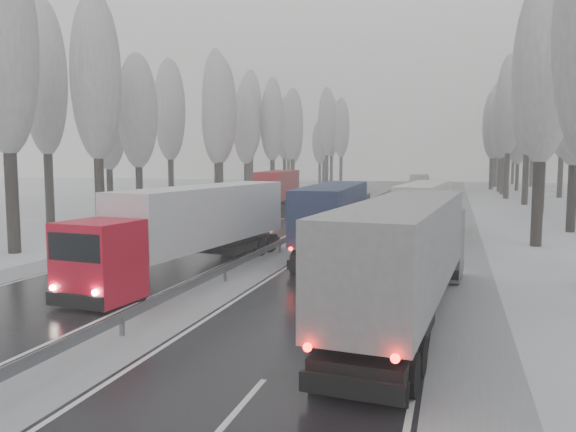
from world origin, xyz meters
The scene contains 52 objects.
ground centered at (0.00, 0.00, 0.00)m, with size 260.00×260.00×0.00m, color white.
carriageway_right centered at (5.25, 30.00, 0.01)m, with size 7.50×200.00×0.03m, color black.
carriageway_left centered at (-5.25, 30.00, 0.01)m, with size 7.50×200.00×0.03m, color black.
median_slush centered at (0.00, 30.00, 0.02)m, with size 3.00×200.00×0.04m, color #9B9EA3.
shoulder_right centered at (10.20, 30.00, 0.02)m, with size 2.40×200.00×0.04m, color #9B9EA3.
shoulder_left centered at (-10.20, 30.00, 0.02)m, with size 2.40×200.00×0.04m, color #9B9EA3.
median_guardrail centered at (0.00, 29.99, 0.60)m, with size 0.12×200.00×0.76m.
tree_18 centered at (14.51, 27.03, 10.70)m, with size 3.60×3.60×16.58m.
tree_22 centered at (17.02, 45.60, 10.24)m, with size 3.60×3.60×15.86m.
tree_24 centered at (17.90, 51.02, 13.19)m, with size 3.60×3.60×20.49m.
tree_26 centered at (17.56, 61.27, 12.10)m, with size 3.60×3.60×18.78m.
tree_28 centered at (16.34, 71.95, 12.64)m, with size 3.60×3.60×19.62m.
tree_29 centered at (23.71, 75.95, 11.67)m, with size 3.60×3.60×18.11m.
tree_30 centered at (16.56, 81.70, 11.52)m, with size 3.60×3.60×17.86m.
tree_31 centered at (22.48, 85.70, 11.97)m, with size 3.60×3.60×18.58m.
tree_32 centered at (16.63, 89.21, 11.18)m, with size 3.60×3.60×17.33m.
tree_33 centered at (19.77, 93.21, 9.26)m, with size 3.60×3.60×14.33m.
tree_34 centered at (15.73, 96.32, 11.37)m, with size 3.60×3.60×17.63m.
tree_35 centered at (24.94, 100.32, 11.77)m, with size 3.60×3.60×18.25m.
tree_36 centered at (17.04, 106.16, 13.02)m, with size 3.60×3.60×20.23m.
tree_37 centered at (24.02, 110.16, 10.56)m, with size 3.60×3.60×16.37m.
tree_38 centered at (18.73, 116.73, 11.59)m, with size 3.60×3.60×17.97m.
tree_39 centered at (21.55, 120.73, 10.45)m, with size 3.60×3.60×16.19m.
tree_56 centered at (-14.71, 15.70, 11.68)m, with size 3.60×3.60×18.12m.
tree_58 centered at (-15.13, 24.57, 11.10)m, with size 3.60×3.60×17.21m.
tree_59 centered at (-22.80, 28.57, 11.87)m, with size 3.60×3.60×18.41m.
tree_60 centered at (-17.75, 34.20, 9.59)m, with size 3.60×3.60×14.84m.
tree_61 centered at (-23.52, 38.20, 9.02)m, with size 3.60×3.60×13.95m.
tree_62 centered at (-13.94, 43.73, 10.36)m, with size 3.60×3.60×16.04m.
tree_63 centered at (-21.85, 47.73, 10.89)m, with size 3.60×3.60×16.88m.
tree_64 centered at (-18.26, 52.71, 9.96)m, with size 3.60×3.60×15.42m.
tree_65 centered at (-20.05, 56.71, 12.55)m, with size 3.60×3.60×19.48m.
tree_66 centered at (-18.16, 62.35, 9.84)m, with size 3.60×3.60×15.23m.
tree_67 centered at (-19.54, 66.35, 11.03)m, with size 3.60×3.60×17.09m.
tree_68 centered at (-16.58, 69.11, 10.75)m, with size 3.60×3.60×16.65m.
tree_69 centered at (-21.42, 73.11, 12.46)m, with size 3.60×3.60×19.35m.
tree_70 centered at (-16.33, 79.19, 11.03)m, with size 3.60×3.60×17.09m.
tree_71 centered at (-21.09, 83.19, 12.63)m, with size 3.60×3.60×19.61m.
tree_72 centered at (-18.93, 88.54, 9.76)m, with size 3.60×3.60×15.11m.
tree_73 centered at (-21.82, 92.54, 11.11)m, with size 3.60×3.60×17.22m.
tree_74 centered at (-15.07, 99.33, 12.67)m, with size 3.60×3.60×19.68m.
tree_75 centered at (-24.20, 103.33, 11.99)m, with size 3.60×3.60×18.60m.
tree_76 centered at (-14.05, 108.72, 11.95)m, with size 3.60×3.60×18.55m.
tree_77 centered at (-19.66, 112.72, 9.26)m, with size 3.60×3.60×14.32m.
tree_78 centered at (-17.56, 115.31, 12.59)m, with size 3.60×3.60×19.55m.
tree_79 centered at (-20.33, 119.31, 11.01)m, with size 3.60×3.60×17.07m.
truck_grey_tarp centered at (8.19, 8.51, 2.38)m, with size 3.76×16.04×4.08m.
truck_blue_box centered at (2.98, 21.67, 2.30)m, with size 3.16×15.45×3.94m.
truck_cream_box centered at (7.70, 29.49, 2.20)m, with size 3.37×14.84×3.78m.
box_truck_distant centered at (3.52, 91.92, 1.42)m, with size 3.00×7.65×2.79m.
truck_red_white centered at (-2.29, 13.79, 2.38)m, with size 3.99×16.01×4.07m.
truck_red_red centered at (-8.21, 45.12, 2.43)m, with size 4.59×16.34×4.16m.
Camera 1 is at (9.58, -10.48, 5.38)m, focal length 35.00 mm.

